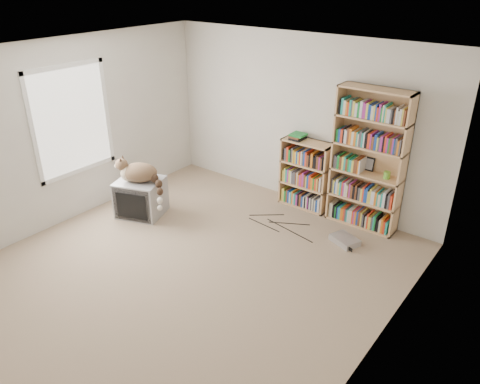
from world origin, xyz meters
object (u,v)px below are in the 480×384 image
Objects in this scene: bookcase_short at (306,176)px; dvd_player at (345,240)px; cat at (142,176)px; bookcase_tall at (368,164)px; crt_tv at (141,197)px.

bookcase_short reaches higher than dvd_player.
dvd_player is at bearing -10.51° from cat.
crt_tv is at bearing -147.82° from bookcase_tall.
bookcase_short is (-0.92, -0.00, -0.43)m from bookcase_tall.
crt_tv is at bearing 132.01° from cat.
cat is at bearing -135.94° from dvd_player.
bookcase_tall is (2.68, 1.69, 0.65)m from crt_tv.
crt_tv reaches higher than dvd_player.
cat is 2.39m from bookcase_short.
bookcase_short reaches higher than crt_tv.
cat is at bearing -35.06° from crt_tv.
bookcase_short is (1.76, 1.69, 0.21)m from crt_tv.
dvd_player is at bearing -32.12° from bookcase_short.
bookcase_tall is at bearing 116.09° from dvd_player.
bookcase_short is 2.91× the size of dvd_player.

